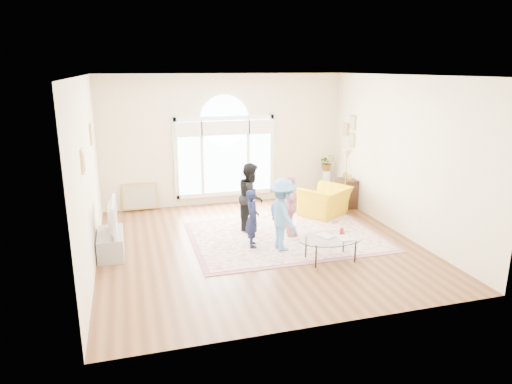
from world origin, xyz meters
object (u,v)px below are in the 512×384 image
object	(u,v)px
armchair	(325,201)
coffee_table	(331,239)
television	(109,217)
area_rug	(285,236)
tv_console	(111,244)

from	to	relation	value
armchair	coffee_table	bearing A→B (deg)	33.77
television	armchair	bearing A→B (deg)	12.43
coffee_table	armchair	bearing A→B (deg)	66.19
area_rug	television	xyz separation A→B (m)	(-3.38, 0.04, 0.71)
area_rug	tv_console	xyz separation A→B (m)	(-3.39, 0.04, 0.20)
tv_console	coffee_table	xyz separation A→B (m)	(3.77, -1.36, 0.19)
tv_console	television	size ratio (longest dim) A/B	0.97
television	armchair	size ratio (longest dim) A/B	0.99
armchair	area_rug	bearing A→B (deg)	4.55
area_rug	tv_console	world-z (taller)	tv_console
television	area_rug	bearing A→B (deg)	-0.63
area_rug	television	size ratio (longest dim) A/B	3.48
television	coffee_table	xyz separation A→B (m)	(3.76, -1.36, -0.32)
area_rug	coffee_table	size ratio (longest dim) A/B	2.98
tv_console	area_rug	bearing A→B (deg)	-0.63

